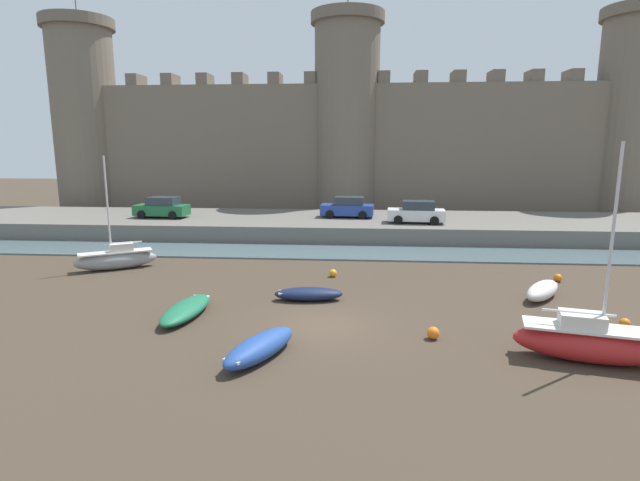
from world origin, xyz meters
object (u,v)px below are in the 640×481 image
object	(u,v)px
rowboat_foreground_right	(186,309)
mooring_buoy_near_shore	(558,278)
rowboat_foreground_centre	(543,290)
rowboat_midflat_centre	(260,347)
mooring_buoy_near_channel	(625,323)
car_quay_centre_east	(162,208)
sailboat_midflat_right	(591,342)
mooring_buoy_mid_mud	(333,273)
rowboat_midflat_left	(308,294)
car_quay_east	(417,212)
car_quay_centre_west	(348,207)
mooring_buoy_off_centre	(433,333)
sailboat_foreground_left	(116,258)

from	to	relation	value
rowboat_foreground_right	mooring_buoy_near_shore	world-z (taller)	rowboat_foreground_right
rowboat_foreground_centre	rowboat_midflat_centre	xyz separation A→B (m)	(-11.49, -7.35, -0.00)
mooring_buoy_near_channel	car_quay_centre_east	xyz separation A→B (m)	(-25.52, 18.82, 1.82)
sailboat_midflat_right	mooring_buoy_near_channel	world-z (taller)	sailboat_midflat_right
rowboat_midflat_centre	mooring_buoy_mid_mud	xyz separation A→B (m)	(1.84, 10.41, -0.20)
rowboat_midflat_left	mooring_buoy_near_shore	xyz separation A→B (m)	(12.36, 4.05, -0.10)
rowboat_midflat_left	car_quay_east	distance (m)	16.48
car_quay_east	rowboat_foreground_centre	bearing A→B (deg)	-73.51
rowboat_foreground_centre	rowboat_foreground_right	size ratio (longest dim) A/B	0.76
mooring_buoy_near_channel	car_quay_centre_west	bearing A→B (deg)	118.77
rowboat_foreground_centre	car_quay_centre_west	size ratio (longest dim) A/B	0.71
mooring_buoy_mid_mud	car_quay_centre_west	xyz separation A→B (m)	(0.43, 13.46, 1.82)
rowboat_foreground_centre	sailboat_midflat_right	size ratio (longest dim) A/B	0.43
mooring_buoy_off_centre	car_quay_centre_west	size ratio (longest dim) A/B	0.11
rowboat_foreground_right	mooring_buoy_mid_mud	size ratio (longest dim) A/B	9.59
sailboat_midflat_right	mooring_buoy_near_shore	world-z (taller)	sailboat_midflat_right
rowboat_midflat_centre	car_quay_east	world-z (taller)	car_quay_east
mooring_buoy_near_shore	mooring_buoy_near_channel	xyz separation A→B (m)	(-0.01, -6.56, -0.01)
rowboat_foreground_centre	mooring_buoy_near_shore	world-z (taller)	rowboat_foreground_centre
mooring_buoy_off_centre	mooring_buoy_mid_mud	distance (m)	9.23
mooring_buoy_near_channel	rowboat_foreground_right	bearing A→B (deg)	-179.92
sailboat_foreground_left	car_quay_centre_west	world-z (taller)	sailboat_foreground_left
rowboat_midflat_left	sailboat_midflat_right	bearing A→B (deg)	-30.39
rowboat_foreground_right	car_quay_centre_east	world-z (taller)	car_quay_centre_east
rowboat_foreground_centre	rowboat_midflat_left	size ratio (longest dim) A/B	0.96
mooring_buoy_near_shore	car_quay_centre_west	size ratio (longest dim) A/B	0.10
rowboat_foreground_centre	rowboat_foreground_right	bearing A→B (deg)	-166.74
mooring_buoy_near_shore	rowboat_foreground_right	bearing A→B (deg)	-158.93
rowboat_foreground_right	mooring_buoy_mid_mud	xyz separation A→B (m)	(5.62, 6.66, -0.11)
sailboat_midflat_right	car_quay_centre_west	xyz separation A→B (m)	(-8.37, 23.27, 1.35)
rowboat_midflat_centre	mooring_buoy_near_channel	size ratio (longest dim) A/B	9.13
rowboat_midflat_left	mooring_buoy_mid_mud	bearing A→B (deg)	77.86
rowboat_midflat_left	sailboat_foreground_left	bearing A→B (deg)	156.81
rowboat_midflat_left	sailboat_foreground_left	distance (m)	12.30
sailboat_foreground_left	mooring_buoy_near_channel	world-z (taller)	sailboat_foreground_left
sailboat_midflat_right	car_quay_centre_east	size ratio (longest dim) A/B	1.66
car_quay_centre_east	mooring_buoy_near_channel	bearing A→B (deg)	-36.40
rowboat_foreground_right	sailboat_foreground_left	distance (m)	9.88
sailboat_midflat_right	mooring_buoy_near_channel	distance (m)	4.17
mooring_buoy_near_shore	car_quay_centre_east	distance (m)	28.38
rowboat_midflat_centre	mooring_buoy_near_shore	xyz separation A→B (m)	(13.31, 10.33, -0.19)
rowboat_foreground_right	rowboat_midflat_centre	size ratio (longest dim) A/B	1.08
rowboat_midflat_centre	car_quay_east	distance (m)	22.65
rowboat_foreground_centre	sailboat_foreground_left	distance (m)	22.17
mooring_buoy_off_centre	car_quay_centre_west	world-z (taller)	car_quay_centre_west
rowboat_foreground_right	car_quay_centre_west	world-z (taller)	car_quay_centre_west
sailboat_midflat_right	car_quay_centre_west	size ratio (longest dim) A/B	1.66
rowboat_foreground_right	mooring_buoy_off_centre	world-z (taller)	rowboat_foreground_right
sailboat_midflat_right	mooring_buoy_mid_mud	bearing A→B (deg)	131.89
mooring_buoy_near_channel	car_quay_centre_east	bearing A→B (deg)	143.60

